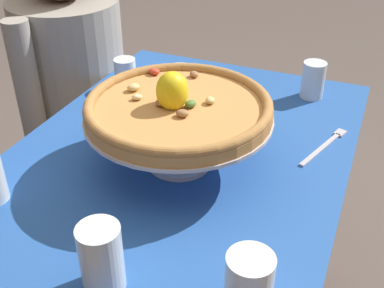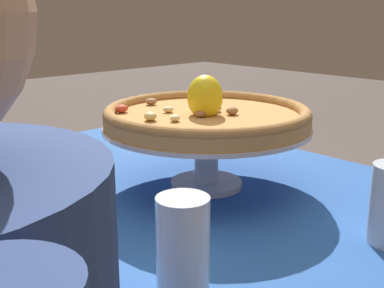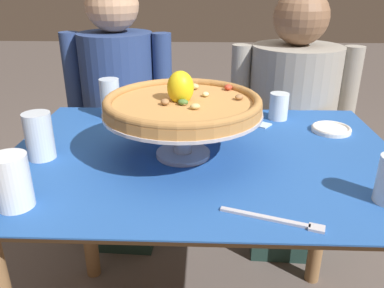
{
  "view_description": "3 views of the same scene",
  "coord_description": "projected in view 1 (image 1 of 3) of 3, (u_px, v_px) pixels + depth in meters",
  "views": [
    {
      "loc": [
        -0.93,
        -0.41,
        1.41
      ],
      "look_at": [
        -0.01,
        -0.04,
        0.78
      ],
      "focal_mm": 45.42,
      "sensor_mm": 36.0,
      "label": 1
    },
    {
      "loc": [
        -0.76,
        0.69,
        1.11
      ],
      "look_at": [
        -0.09,
        0.06,
        0.86
      ],
      "focal_mm": 46.51,
      "sensor_mm": 36.0,
      "label": 2
    },
    {
      "loc": [
        0.01,
        -1.0,
        1.21
      ],
      "look_at": [
        -0.03,
        -0.01,
        0.78
      ],
      "focal_mm": 36.09,
      "sensor_mm": 36.0,
      "label": 3
    }
  ],
  "objects": [
    {
      "name": "diner_right",
      "position": [
        77.0,
        103.0,
        1.78
      ],
      "size": [
        0.53,
        0.38,
        1.17
      ],
      "color": "#1E3833",
      "rests_on": "ground"
    },
    {
      "name": "water_glass_front_right",
      "position": [
        313.0,
        82.0,
        1.44
      ],
      "size": [
        0.07,
        0.07,
        0.11
      ],
      "color": "silver",
      "rests_on": "dining_table"
    },
    {
      "name": "water_glass_back_right",
      "position": [
        126.0,
        75.0,
        1.49
      ],
      "size": [
        0.07,
        0.07,
        0.09
      ],
      "color": "silver",
      "rests_on": "dining_table"
    },
    {
      "name": "sugar_packet",
      "position": [
        139.0,
        99.0,
        1.45
      ],
      "size": [
        0.06,
        0.06,
        0.0
      ],
      "primitive_type": "cube",
      "rotation": [
        0.0,
        0.0,
        0.95
      ],
      "color": "silver",
      "rests_on": "dining_table"
    },
    {
      "name": "dining_table",
      "position": [
        182.0,
        190.0,
        1.28
      ],
      "size": [
        1.11,
        0.81,
        0.74
      ],
      "color": "olive",
      "rests_on": "ground"
    },
    {
      "name": "side_plate",
      "position": [
        180.0,
        72.0,
        1.59
      ],
      "size": [
        0.13,
        0.13,
        0.02
      ],
      "color": "white",
      "rests_on": "dining_table"
    },
    {
      "name": "pizza_stand",
      "position": [
        179.0,
        126.0,
        1.11
      ],
      "size": [
        0.43,
        0.43,
        0.13
      ],
      "color": "#B7B7C1",
      "rests_on": "dining_table"
    },
    {
      "name": "pizza",
      "position": [
        178.0,
        106.0,
        1.08
      ],
      "size": [
        0.42,
        0.42,
        0.11
      ],
      "color": "#BC8447",
      "rests_on": "pizza_stand"
    },
    {
      "name": "water_glass_side_left",
      "position": [
        102.0,
        261.0,
        0.82
      ],
      "size": [
        0.08,
        0.08,
        0.13
      ],
      "color": "silver",
      "rests_on": "dining_table"
    },
    {
      "name": "dinner_fork",
      "position": [
        326.0,
        145.0,
        1.23
      ],
      "size": [
        0.21,
        0.09,
        0.01
      ],
      "color": "#B7B7C1",
      "rests_on": "dining_table"
    }
  ]
}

